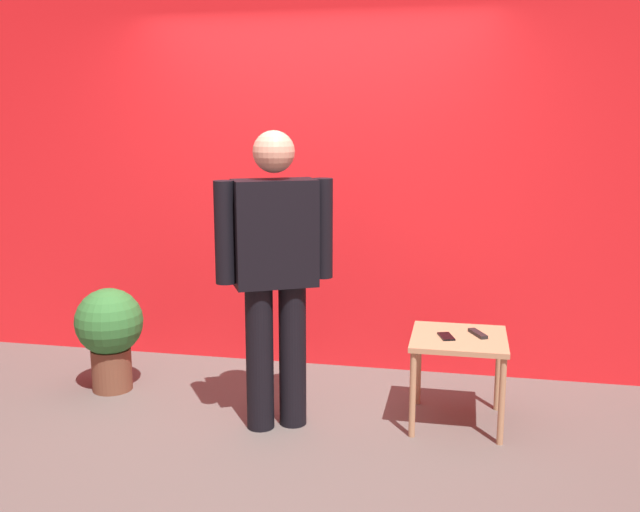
{
  "coord_description": "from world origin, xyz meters",
  "views": [
    {
      "loc": [
        1.05,
        -3.54,
        1.78
      ],
      "look_at": [
        0.22,
        0.55,
        0.97
      ],
      "focal_mm": 40.16,
      "sensor_mm": 36.0,
      "label": 1
    }
  ],
  "objects_px": {
    "side_table": "(459,349)",
    "cell_phone": "(446,336)",
    "tv_remote": "(478,333)",
    "potted_plant": "(110,330)",
    "standing_person": "(275,266)"
  },
  "relations": [
    {
      "from": "standing_person",
      "to": "potted_plant",
      "type": "height_order",
      "value": "standing_person"
    },
    {
      "from": "side_table",
      "to": "tv_remote",
      "type": "relative_size",
      "value": 3.21
    },
    {
      "from": "potted_plant",
      "to": "side_table",
      "type": "bearing_deg",
      "value": -2.02
    },
    {
      "from": "side_table",
      "to": "cell_phone",
      "type": "height_order",
      "value": "cell_phone"
    },
    {
      "from": "side_table",
      "to": "potted_plant",
      "type": "distance_m",
      "value": 2.25
    },
    {
      "from": "side_table",
      "to": "tv_remote",
      "type": "height_order",
      "value": "tv_remote"
    },
    {
      "from": "standing_person",
      "to": "tv_remote",
      "type": "bearing_deg",
      "value": 14.34
    },
    {
      "from": "side_table",
      "to": "cell_phone",
      "type": "xyz_separation_m",
      "value": [
        -0.07,
        -0.03,
        0.08
      ]
    },
    {
      "from": "side_table",
      "to": "potted_plant",
      "type": "bearing_deg",
      "value": 177.98
    },
    {
      "from": "standing_person",
      "to": "cell_phone",
      "type": "relative_size",
      "value": 11.89
    },
    {
      "from": "standing_person",
      "to": "cell_phone",
      "type": "xyz_separation_m",
      "value": [
        0.96,
        0.21,
        -0.42
      ]
    },
    {
      "from": "standing_person",
      "to": "side_table",
      "type": "bearing_deg",
      "value": 13.42
    },
    {
      "from": "side_table",
      "to": "cell_phone",
      "type": "relative_size",
      "value": 3.79
    },
    {
      "from": "cell_phone",
      "to": "potted_plant",
      "type": "bearing_deg",
      "value": 159.95
    },
    {
      "from": "tv_remote",
      "to": "potted_plant",
      "type": "distance_m",
      "value": 2.36
    }
  ]
}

